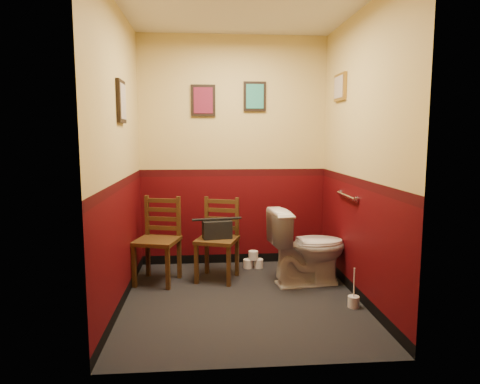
% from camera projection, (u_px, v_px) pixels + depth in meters
% --- Properties ---
extents(floor, '(2.20, 2.40, 0.00)m').
position_uv_depth(floor, '(242.00, 300.00, 4.06)').
color(floor, black).
rests_on(floor, ground).
extents(ceiling, '(2.20, 2.40, 0.00)m').
position_uv_depth(ceiling, '(242.00, 2.00, 3.71)').
color(ceiling, silver).
rests_on(ceiling, ground).
extents(wall_back, '(2.20, 0.00, 2.70)m').
position_uv_depth(wall_back, '(233.00, 152.00, 5.07)').
color(wall_back, '#420509').
rests_on(wall_back, ground).
extents(wall_front, '(2.20, 0.00, 2.70)m').
position_uv_depth(wall_front, '(259.00, 167.00, 2.70)').
color(wall_front, '#420509').
rests_on(wall_front, ground).
extents(wall_left, '(0.00, 2.40, 2.70)m').
position_uv_depth(wall_left, '(119.00, 158.00, 3.79)').
color(wall_left, '#420509').
rests_on(wall_left, ground).
extents(wall_right, '(0.00, 2.40, 2.70)m').
position_uv_depth(wall_right, '(360.00, 157.00, 3.97)').
color(wall_right, '#420509').
rests_on(wall_right, ground).
extents(grab_bar, '(0.05, 0.56, 0.06)m').
position_uv_depth(grab_bar, '(346.00, 196.00, 4.27)').
color(grab_bar, silver).
rests_on(grab_bar, wall_right).
extents(framed_print_back_a, '(0.28, 0.04, 0.36)m').
position_uv_depth(framed_print_back_a, '(203.00, 100.00, 4.94)').
color(framed_print_back_a, black).
rests_on(framed_print_back_a, wall_back).
extents(framed_print_back_b, '(0.26, 0.04, 0.34)m').
position_uv_depth(framed_print_back_b, '(255.00, 96.00, 4.98)').
color(framed_print_back_b, black).
rests_on(framed_print_back_b, wall_back).
extents(framed_print_left, '(0.04, 0.30, 0.38)m').
position_uv_depth(framed_print_left, '(121.00, 102.00, 3.83)').
color(framed_print_left, black).
rests_on(framed_print_left, wall_left).
extents(framed_print_right, '(0.04, 0.34, 0.28)m').
position_uv_depth(framed_print_right, '(340.00, 87.00, 4.47)').
color(framed_print_right, olive).
rests_on(framed_print_right, wall_right).
extents(toilet, '(0.85, 0.54, 0.79)m').
position_uv_depth(toilet, '(308.00, 247.00, 4.46)').
color(toilet, white).
rests_on(toilet, floor).
extents(toilet_brush, '(0.10, 0.10, 0.37)m').
position_uv_depth(toilet_brush, '(353.00, 301.00, 3.88)').
color(toilet_brush, silver).
rests_on(toilet_brush, floor).
extents(chair_left, '(0.52, 0.52, 0.90)m').
position_uv_depth(chair_left, '(158.00, 240.00, 4.51)').
color(chair_left, '#4C3116').
rests_on(chair_left, floor).
extents(chair_right, '(0.52, 0.52, 0.88)m').
position_uv_depth(chair_right, '(218.00, 239.00, 4.61)').
color(chair_right, '#4C3116').
rests_on(chair_right, floor).
extents(handbag, '(0.32, 0.20, 0.22)m').
position_uv_depth(handbag, '(217.00, 229.00, 4.56)').
color(handbag, black).
rests_on(handbag, chair_right).
extents(tp_stack, '(0.23, 0.12, 0.20)m').
position_uv_depth(tp_stack, '(253.00, 261.00, 5.03)').
color(tp_stack, silver).
rests_on(tp_stack, floor).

